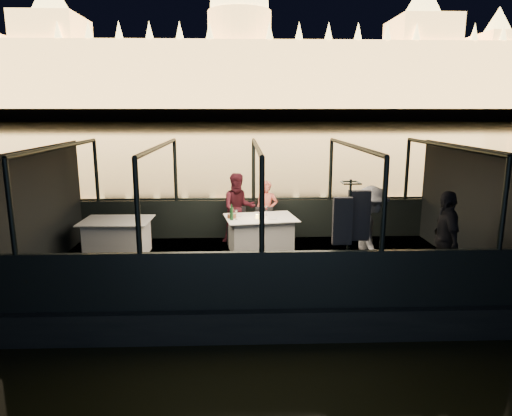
{
  "coord_description": "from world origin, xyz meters",
  "views": [
    {
      "loc": [
        -0.32,
        -8.48,
        3.45
      ],
      "look_at": [
        0.0,
        0.4,
        1.55
      ],
      "focal_mm": 32.0,
      "sensor_mm": 36.0,
      "label": 1
    }
  ],
  "objects_px": {
    "coat_stand": "(348,243)",
    "passenger_dark": "(445,239)",
    "passenger_stripe": "(370,234)",
    "person_man_maroon": "(239,210)",
    "person_woman_coral": "(266,209)",
    "dining_table_central": "(260,235)",
    "chair_port_right": "(264,226)",
    "wine_bottle": "(232,213)",
    "chair_port_left": "(238,224)",
    "dining_table_aft": "(118,237)"
  },
  "relations": [
    {
      "from": "passenger_stripe",
      "to": "person_man_maroon",
      "type": "bearing_deg",
      "value": 54.56
    },
    {
      "from": "coat_stand",
      "to": "passenger_dark",
      "type": "height_order",
      "value": "coat_stand"
    },
    {
      "from": "passenger_dark",
      "to": "chair_port_right",
      "type": "bearing_deg",
      "value": -123.97
    },
    {
      "from": "dining_table_central",
      "to": "coat_stand",
      "type": "relative_size",
      "value": 0.76
    },
    {
      "from": "dining_table_central",
      "to": "passenger_stripe",
      "type": "distance_m",
      "value": 2.53
    },
    {
      "from": "dining_table_aft",
      "to": "chair_port_left",
      "type": "bearing_deg",
      "value": 16.06
    },
    {
      "from": "dining_table_aft",
      "to": "person_woman_coral",
      "type": "bearing_deg",
      "value": 15.39
    },
    {
      "from": "chair_port_left",
      "to": "wine_bottle",
      "type": "bearing_deg",
      "value": -74.86
    },
    {
      "from": "dining_table_central",
      "to": "person_man_maroon",
      "type": "bearing_deg",
      "value": 120.33
    },
    {
      "from": "chair_port_right",
      "to": "passenger_stripe",
      "type": "height_order",
      "value": "passenger_stripe"
    },
    {
      "from": "wine_bottle",
      "to": "coat_stand",
      "type": "bearing_deg",
      "value": -48.98
    },
    {
      "from": "dining_table_aft",
      "to": "wine_bottle",
      "type": "xyz_separation_m",
      "value": [
        2.38,
        -0.18,
        0.53
      ]
    },
    {
      "from": "coat_stand",
      "to": "passenger_dark",
      "type": "relative_size",
      "value": 1.15
    },
    {
      "from": "dining_table_central",
      "to": "chair_port_left",
      "type": "distance_m",
      "value": 0.84
    },
    {
      "from": "chair_port_right",
      "to": "person_man_maroon",
      "type": "relative_size",
      "value": 0.53
    },
    {
      "from": "person_man_maroon",
      "to": "wine_bottle",
      "type": "xyz_separation_m",
      "value": [
        -0.14,
        -1.0,
        0.17
      ]
    },
    {
      "from": "chair_port_right",
      "to": "passenger_stripe",
      "type": "xyz_separation_m",
      "value": [
        1.73,
        -2.14,
        0.4
      ]
    },
    {
      "from": "coat_stand",
      "to": "wine_bottle",
      "type": "xyz_separation_m",
      "value": [
        -1.88,
        2.17,
        0.02
      ]
    },
    {
      "from": "wine_bottle",
      "to": "chair_port_right",
      "type": "bearing_deg",
      "value": 43.76
    },
    {
      "from": "coat_stand",
      "to": "passenger_dark",
      "type": "distance_m",
      "value": 1.76
    },
    {
      "from": "coat_stand",
      "to": "wine_bottle",
      "type": "relative_size",
      "value": 5.78
    },
    {
      "from": "person_woman_coral",
      "to": "person_man_maroon",
      "type": "height_order",
      "value": "person_man_maroon"
    },
    {
      "from": "person_man_maroon",
      "to": "chair_port_left",
      "type": "bearing_deg",
      "value": -107.06
    },
    {
      "from": "dining_table_aft",
      "to": "person_woman_coral",
      "type": "height_order",
      "value": "person_woman_coral"
    },
    {
      "from": "chair_port_left",
      "to": "passenger_stripe",
      "type": "distance_m",
      "value": 3.33
    },
    {
      "from": "chair_port_right",
      "to": "person_man_maroon",
      "type": "height_order",
      "value": "person_man_maroon"
    },
    {
      "from": "coat_stand",
      "to": "person_man_maroon",
      "type": "bearing_deg",
      "value": 118.84
    },
    {
      "from": "person_man_maroon",
      "to": "passenger_dark",
      "type": "xyz_separation_m",
      "value": [
        3.47,
        -2.82,
        0.1
      ]
    },
    {
      "from": "person_man_maroon",
      "to": "chair_port_right",
      "type": "bearing_deg",
      "value": -38.65
    },
    {
      "from": "chair_port_right",
      "to": "wine_bottle",
      "type": "bearing_deg",
      "value": -136.4
    },
    {
      "from": "dining_table_central",
      "to": "passenger_dark",
      "type": "xyz_separation_m",
      "value": [
        3.01,
        -2.03,
        0.47
      ]
    },
    {
      "from": "coat_stand",
      "to": "chair_port_right",
      "type": "bearing_deg",
      "value": 112.5
    },
    {
      "from": "dining_table_central",
      "to": "chair_port_left",
      "type": "relative_size",
      "value": 1.78
    },
    {
      "from": "dining_table_central",
      "to": "chair_port_right",
      "type": "height_order",
      "value": "chair_port_right"
    },
    {
      "from": "chair_port_right",
      "to": "person_woman_coral",
      "type": "bearing_deg",
      "value": 79.62
    },
    {
      "from": "chair_port_right",
      "to": "coat_stand",
      "type": "distance_m",
      "value": 3.11
    },
    {
      "from": "coat_stand",
      "to": "passenger_dark",
      "type": "xyz_separation_m",
      "value": [
        1.72,
        0.35,
        -0.05
      ]
    },
    {
      "from": "chair_port_right",
      "to": "wine_bottle",
      "type": "relative_size",
      "value": 2.53
    },
    {
      "from": "dining_table_central",
      "to": "passenger_stripe",
      "type": "relative_size",
      "value": 0.86
    },
    {
      "from": "person_woman_coral",
      "to": "passenger_dark",
      "type": "relative_size",
      "value": 0.84
    },
    {
      "from": "passenger_stripe",
      "to": "wine_bottle",
      "type": "bearing_deg",
      "value": 70.62
    },
    {
      "from": "person_man_maroon",
      "to": "passenger_dark",
      "type": "distance_m",
      "value": 4.47
    },
    {
      "from": "coat_stand",
      "to": "person_man_maroon",
      "type": "relative_size",
      "value": 1.21
    },
    {
      "from": "passenger_stripe",
      "to": "wine_bottle",
      "type": "relative_size",
      "value": 5.11
    },
    {
      "from": "coat_stand",
      "to": "person_man_maroon",
      "type": "distance_m",
      "value": 3.62
    },
    {
      "from": "coat_stand",
      "to": "passenger_dark",
      "type": "bearing_deg",
      "value": 11.38
    },
    {
      "from": "passenger_dark",
      "to": "wine_bottle",
      "type": "xyz_separation_m",
      "value": [
        -3.61,
        1.82,
        0.06
      ]
    },
    {
      "from": "dining_table_central",
      "to": "person_man_maroon",
      "type": "xyz_separation_m",
      "value": [
        -0.46,
        0.79,
        0.36
      ]
    },
    {
      "from": "chair_port_right",
      "to": "person_woman_coral",
      "type": "relative_size",
      "value": 0.59
    },
    {
      "from": "chair_port_right",
      "to": "person_man_maroon",
      "type": "bearing_deg",
      "value": 149.88
    }
  ]
}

